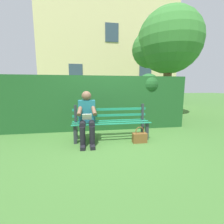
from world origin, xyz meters
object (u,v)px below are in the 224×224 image
Objects in this scene: person_seated at (87,116)px; tree at (166,43)px; park_bench at (111,122)px; handbag at (140,137)px.

tree is at bearing -137.37° from person_seated.
park_bench is at bearing -164.17° from person_seated.
handbag is at bearing 169.80° from person_seated.
handbag is at bearing 55.91° from tree.
park_bench is 0.77m from handbag.
tree reaches higher than handbag.
tree is (-2.93, -3.06, 2.76)m from park_bench.
park_bench is at bearing -31.71° from handbag.
handbag is (-0.61, 0.37, -0.30)m from park_bench.
handbag is at bearing 148.29° from park_bench.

